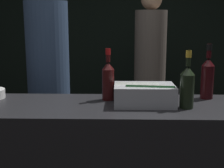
% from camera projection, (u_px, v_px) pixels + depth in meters
% --- Properties ---
extents(wall_back_chalkboard, '(6.40, 0.06, 2.80)m').
position_uv_depth(wall_back_chalkboard, '(117.00, 25.00, 4.07)').
color(wall_back_chalkboard, black).
rests_on(wall_back_chalkboard, ground_plane).
extents(ice_bin_with_bottles, '(0.35, 0.24, 0.13)m').
position_uv_depth(ice_bin_with_bottles, '(144.00, 93.00, 1.83)').
color(ice_bin_with_bottles, '#B7BABF').
rests_on(ice_bin_with_bottles, bar_counter).
extents(champagne_bottle, '(0.08, 0.08, 0.33)m').
position_uv_depth(champagne_bottle, '(187.00, 85.00, 1.75)').
color(champagne_bottle, black).
rests_on(champagne_bottle, bar_counter).
extents(red_wine_bottle_tall, '(0.08, 0.08, 0.32)m').
position_uv_depth(red_wine_bottle_tall, '(108.00, 79.00, 1.94)').
color(red_wine_bottle_tall, '#380F0F').
rests_on(red_wine_bottle_tall, bar_counter).
extents(red_wine_bottle_black_foil, '(0.08, 0.08, 0.35)m').
position_uv_depth(red_wine_bottle_black_foil, '(207.00, 77.00, 1.97)').
color(red_wine_bottle_black_foil, black).
rests_on(red_wine_bottle_black_foil, bar_counter).
extents(person_in_hoodie, '(0.32, 0.32, 1.76)m').
position_uv_depth(person_in_hoodie, '(150.00, 65.00, 3.22)').
color(person_in_hoodie, black).
rests_on(person_in_hoodie, ground_plane).
extents(person_blond_tee, '(0.33, 0.33, 1.80)m').
position_uv_depth(person_blond_tee, '(49.00, 76.00, 2.47)').
color(person_blond_tee, black).
rests_on(person_blond_tee, ground_plane).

